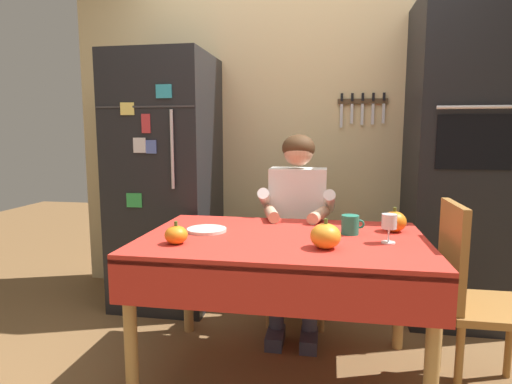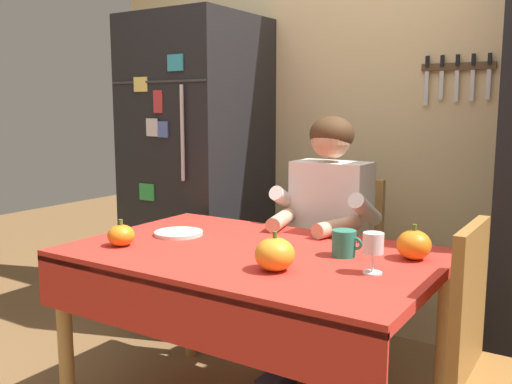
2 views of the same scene
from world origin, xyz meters
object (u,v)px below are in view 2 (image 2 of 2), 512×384
chair_right_side (500,362)px  pumpkin_medium (414,245)px  refrigerator (198,172)px  dining_table (250,272)px  seated_person (325,225)px  pumpkin_small (275,254)px  serving_tray (179,233)px  chair_behind_person (340,262)px  coffee_mug (344,243)px  pumpkin_large (121,235)px  wine_glass (373,245)px

chair_right_side → pumpkin_medium: chair_right_side is taller
refrigerator → dining_table: refrigerator is taller
seated_person → chair_right_side: 1.07m
dining_table → pumpkin_small: (0.21, -0.17, 0.14)m
chair_right_side → serving_tray: 1.33m
chair_behind_person → coffee_mug: (0.31, -0.66, 0.28)m
chair_behind_person → pumpkin_medium: chair_behind_person is taller
pumpkin_small → chair_behind_person: bearing=100.9°
pumpkin_medium → pumpkin_large: bearing=-157.5°
chair_behind_person → pumpkin_large: 1.15m
coffee_mug → refrigerator: bearing=149.6°
chair_right_side → pumpkin_large: 1.42m
seated_person → chair_behind_person: bearing=90.0°
chair_behind_person → pumpkin_large: (-0.50, -1.00, 0.27)m
dining_table → chair_behind_person: chair_behind_person is taller
pumpkin_large → serving_tray: 0.28m
dining_table → refrigerator: bearing=137.1°
chair_behind_person → pumpkin_small: bearing=-79.1°
pumpkin_medium → refrigerator: bearing=156.5°
chair_behind_person → seated_person: size_ratio=0.75×
refrigerator → pumpkin_small: 1.57m
pumpkin_large → chair_behind_person: bearing=63.3°
chair_right_side → coffee_mug: chair_right_side is taller
coffee_mug → wine_glass: wine_glass is taller
dining_table → coffee_mug: coffee_mug is taller
serving_tray → seated_person: bearing=51.2°
chair_right_side → serving_tray: size_ratio=4.48×
chair_right_side → pumpkin_large: (-1.38, -0.23, 0.27)m
serving_tray → pumpkin_large: bearing=-104.0°
refrigerator → coffee_mug: 1.49m
refrigerator → coffee_mug: bearing=-30.4°
pumpkin_medium → serving_tray: pumpkin_medium is taller
seated_person → coffee_mug: (0.31, -0.47, 0.05)m
dining_table → wine_glass: wine_glass is taller
dining_table → serving_tray: (-0.41, 0.06, 0.09)m
pumpkin_large → serving_tray: (0.07, 0.27, -0.04)m
dining_table → pumpkin_small: 0.30m
serving_tray → coffee_mug: bearing=5.0°
coffee_mug → pumpkin_large: (-0.81, -0.33, -0.01)m
pumpkin_large → serving_tray: pumpkin_large is taller
serving_tray → pumpkin_small: bearing=-20.4°
dining_table → serving_tray: 0.42m
coffee_mug → serving_tray: 0.75m
seated_person → pumpkin_large: seated_person is taller
pumpkin_medium → chair_behind_person: bearing=133.4°
serving_tray → dining_table: bearing=-9.0°
wine_glass → serving_tray: bearing=174.6°
chair_right_side → coffee_mug: (-0.57, 0.10, 0.28)m
serving_tray → chair_right_side: bearing=-1.7°
pumpkin_medium → pumpkin_small: size_ratio=0.95×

